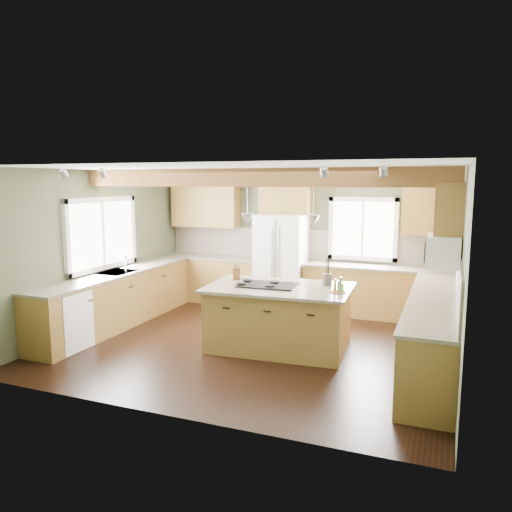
% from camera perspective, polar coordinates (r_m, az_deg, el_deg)
% --- Properties ---
extents(floor, '(5.60, 5.60, 0.00)m').
position_cam_1_polar(floor, '(7.62, -0.10, -9.96)').
color(floor, black).
rests_on(floor, ground).
extents(ceiling, '(5.60, 5.60, 0.00)m').
position_cam_1_polar(ceiling, '(7.22, -0.11, 9.99)').
color(ceiling, silver).
rests_on(ceiling, wall_back).
extents(wall_back, '(5.60, 0.00, 5.60)m').
position_cam_1_polar(wall_back, '(9.66, 5.35, 1.88)').
color(wall_back, '#444C36').
rests_on(wall_back, ground).
extents(wall_left, '(0.00, 5.00, 5.00)m').
position_cam_1_polar(wall_left, '(8.72, -17.48, 0.79)').
color(wall_left, '#444C36').
rests_on(wall_left, ground).
extents(wall_right, '(0.00, 5.00, 5.00)m').
position_cam_1_polar(wall_right, '(6.81, 22.38, -1.56)').
color(wall_right, '#444C36').
rests_on(wall_right, ground).
extents(ceiling_beam, '(5.55, 0.26, 0.26)m').
position_cam_1_polar(ceiling_beam, '(7.17, -0.26, 8.96)').
color(ceiling_beam, brown).
rests_on(ceiling_beam, ceiling).
extents(soffit_trim, '(5.55, 0.20, 0.10)m').
position_cam_1_polar(soffit_trim, '(9.50, 5.28, 9.26)').
color(soffit_trim, brown).
rests_on(soffit_trim, ceiling).
extents(backsplash_back, '(5.58, 0.03, 0.58)m').
position_cam_1_polar(backsplash_back, '(9.65, 5.31, 1.34)').
color(backsplash_back, brown).
rests_on(backsplash_back, wall_back).
extents(backsplash_right, '(0.03, 3.70, 0.58)m').
position_cam_1_polar(backsplash_right, '(6.88, 22.21, -2.23)').
color(backsplash_right, brown).
rests_on(backsplash_right, wall_right).
extents(base_cab_back_left, '(2.02, 0.60, 0.88)m').
position_cam_1_polar(base_cab_back_left, '(10.16, -4.96, -2.70)').
color(base_cab_back_left, brown).
rests_on(base_cab_back_left, floor).
extents(counter_back_left, '(2.06, 0.64, 0.04)m').
position_cam_1_polar(counter_back_left, '(10.08, -4.99, -0.13)').
color(counter_back_left, brown).
rests_on(counter_back_left, base_cab_back_left).
extents(base_cab_back_right, '(2.62, 0.60, 0.88)m').
position_cam_1_polar(base_cab_back_right, '(9.21, 13.71, -4.09)').
color(base_cab_back_right, brown).
rests_on(base_cab_back_right, floor).
extents(counter_back_right, '(2.66, 0.64, 0.04)m').
position_cam_1_polar(counter_back_right, '(9.12, 13.81, -1.27)').
color(counter_back_right, brown).
rests_on(counter_back_right, base_cab_back_right).
extents(base_cab_left, '(0.60, 3.70, 0.88)m').
position_cam_1_polar(base_cab_left, '(8.73, -15.48, -4.86)').
color(base_cab_left, brown).
rests_on(base_cab_left, floor).
extents(counter_left, '(0.64, 3.74, 0.04)m').
position_cam_1_polar(counter_left, '(8.64, -15.60, -1.89)').
color(counter_left, brown).
rests_on(counter_left, base_cab_left).
extents(base_cab_right, '(0.60, 3.70, 0.88)m').
position_cam_1_polar(base_cab_right, '(7.06, 19.51, -8.25)').
color(base_cab_right, brown).
rests_on(base_cab_right, floor).
extents(counter_right, '(0.64, 3.74, 0.04)m').
position_cam_1_polar(counter_right, '(6.94, 19.70, -4.61)').
color(counter_right, brown).
rests_on(counter_right, base_cab_right).
extents(upper_cab_back_left, '(1.40, 0.35, 0.90)m').
position_cam_1_polar(upper_cab_back_left, '(10.18, -5.77, 5.88)').
color(upper_cab_back_left, brown).
rests_on(upper_cab_back_left, wall_back).
extents(upper_cab_over_fridge, '(0.96, 0.35, 0.70)m').
position_cam_1_polar(upper_cab_over_fridge, '(9.52, 3.38, 6.93)').
color(upper_cab_over_fridge, brown).
rests_on(upper_cab_over_fridge, wall_back).
extents(upper_cab_right, '(0.35, 2.20, 0.90)m').
position_cam_1_polar(upper_cab_right, '(7.63, 21.26, 4.45)').
color(upper_cab_right, brown).
rests_on(upper_cab_right, wall_right).
extents(upper_cab_back_corner, '(0.90, 0.35, 0.90)m').
position_cam_1_polar(upper_cab_back_corner, '(9.06, 19.25, 5.12)').
color(upper_cab_back_corner, brown).
rests_on(upper_cab_back_corner, wall_back).
extents(window_left, '(0.04, 1.60, 1.05)m').
position_cam_1_polar(window_left, '(8.72, -17.25, 2.45)').
color(window_left, white).
rests_on(window_left, wall_left).
extents(window_back, '(1.10, 0.04, 1.00)m').
position_cam_1_polar(window_back, '(9.36, 12.12, 3.05)').
color(window_back, white).
rests_on(window_back, wall_back).
extents(sink, '(0.50, 0.65, 0.03)m').
position_cam_1_polar(sink, '(8.64, -15.60, -1.85)').
color(sink, '#262628').
rests_on(sink, counter_left).
extents(faucet, '(0.02, 0.02, 0.28)m').
position_cam_1_polar(faucet, '(8.51, -14.67, -0.98)').
color(faucet, '#B2B2B7').
rests_on(faucet, sink).
extents(dishwasher, '(0.60, 0.60, 0.84)m').
position_cam_1_polar(dishwasher, '(7.77, -21.20, -6.89)').
color(dishwasher, white).
rests_on(dishwasher, floor).
extents(oven, '(0.60, 0.72, 0.84)m').
position_cam_1_polar(oven, '(5.82, 18.93, -11.93)').
color(oven, white).
rests_on(oven, floor).
extents(microwave, '(0.40, 0.70, 0.38)m').
position_cam_1_polar(microwave, '(6.73, 20.64, 0.57)').
color(microwave, white).
rests_on(microwave, wall_right).
extents(pendant_left, '(0.18, 0.18, 0.16)m').
position_cam_1_polar(pendant_left, '(7.20, -0.99, 4.25)').
color(pendant_left, '#B2B2B7').
rests_on(pendant_left, ceiling).
extents(pendant_right, '(0.18, 0.18, 0.16)m').
position_cam_1_polar(pendant_right, '(6.95, 6.56, 4.04)').
color(pendant_right, '#B2B2B7').
rests_on(pendant_right, ceiling).
extents(refrigerator, '(0.90, 0.74, 1.80)m').
position_cam_1_polar(refrigerator, '(9.44, 2.92, -0.70)').
color(refrigerator, white).
rests_on(refrigerator, floor).
extents(island, '(2.00, 1.29, 0.88)m').
position_cam_1_polar(island, '(7.31, 2.64, -7.16)').
color(island, brown).
rests_on(island, floor).
extents(island_top, '(2.13, 1.43, 0.04)m').
position_cam_1_polar(island_top, '(7.20, 2.66, -3.64)').
color(island_top, brown).
rests_on(island_top, island).
extents(cooktop, '(0.87, 0.61, 0.02)m').
position_cam_1_polar(cooktop, '(7.24, 1.44, -3.33)').
color(cooktop, black).
rests_on(cooktop, island_top).
extents(knife_block, '(0.14, 0.12, 0.19)m').
position_cam_1_polar(knife_block, '(7.65, -2.22, -2.03)').
color(knife_block, brown).
rests_on(knife_block, island_top).
extents(utensil_crock, '(0.16, 0.16, 0.18)m').
position_cam_1_polar(utensil_crock, '(7.29, 8.13, -2.69)').
color(utensil_crock, '#36302B').
rests_on(utensil_crock, island_top).
extents(bottle_tray, '(0.24, 0.24, 0.21)m').
position_cam_1_polar(bottle_tray, '(6.87, 9.36, -3.30)').
color(bottle_tray, '#58351A').
rests_on(bottle_tray, island_top).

